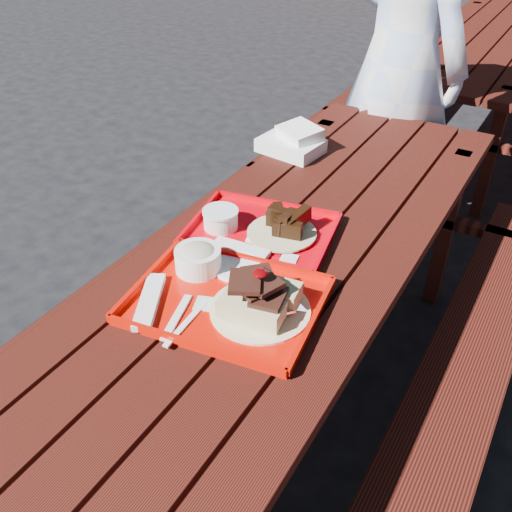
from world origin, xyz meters
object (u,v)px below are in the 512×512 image
(picnic_table_near, at_px, (280,299))
(near_tray, at_px, (229,289))
(person, at_px, (400,59))
(far_tray, at_px, (258,229))
(picnic_table_far, at_px, (483,65))

(picnic_table_near, bearing_deg, near_tray, -91.79)
(person, bearing_deg, far_tray, 113.80)
(picnic_table_near, distance_m, near_tray, 0.36)
(picnic_table_far, xyz_separation_m, near_tray, (-0.01, -3.07, 0.23))
(picnic_table_far, bearing_deg, picnic_table_near, -90.00)
(picnic_table_far, bearing_deg, near_tray, -90.16)
(near_tray, relative_size, far_tray, 1.09)
(picnic_table_far, distance_m, far_tray, 2.78)
(near_tray, xyz_separation_m, far_tray, (-0.09, 0.31, -0.01))
(far_tray, bearing_deg, picnic_table_far, 87.90)
(picnic_table_far, height_order, near_tray, near_tray)
(near_tray, relative_size, person, 0.28)
(picnic_table_near, relative_size, near_tray, 4.47)
(far_tray, bearing_deg, near_tray, -73.15)
(picnic_table_far, xyz_separation_m, person, (-0.13, -1.45, 0.39))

